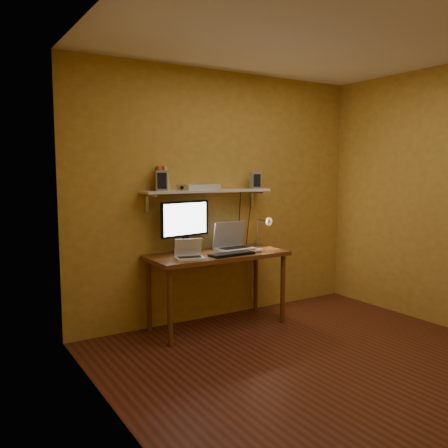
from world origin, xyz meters
TOP-DOWN VIEW (x-y plane):
  - room at (0.00, 0.00)m, footprint 3.44×3.24m
  - desk at (-0.25, 1.28)m, footprint 1.40×0.60m
  - wall_shelf at (-0.25, 1.47)m, footprint 1.40×0.25m
  - monitor at (-0.51, 1.47)m, footprint 0.57×0.29m
  - laptop at (0.01, 1.42)m, footprint 0.40×0.31m
  - netbook at (-0.63, 1.17)m, footprint 0.29×0.24m
  - keyboard at (-0.19, 1.11)m, footprint 0.47×0.18m
  - mouse at (0.15, 1.13)m, footprint 0.11×0.08m
  - desk_lamp at (0.41, 1.41)m, footprint 0.09×0.23m
  - speaker_left at (-0.76, 1.47)m, footprint 0.14×0.14m
  - speaker_right at (0.33, 1.46)m, footprint 0.12×0.12m
  - books at (-0.73, 1.50)m, footprint 0.16×0.17m
  - shelf_camera at (-0.58, 1.40)m, footprint 0.10×0.06m
  - router at (-0.31, 1.48)m, footprint 0.37×0.29m

SIDE VIEW (x-z plane):
  - desk at x=-0.25m, z-range 0.29..1.04m
  - keyboard at x=-0.19m, z-range 0.75..0.77m
  - mouse at x=0.15m, z-range 0.75..0.79m
  - netbook at x=-0.63m, z-range 0.71..0.90m
  - laptop at x=0.01m, z-range 0.68..0.97m
  - desk_lamp at x=0.41m, z-range 0.77..1.15m
  - monitor at x=-0.51m, z-range 0.78..1.30m
  - room at x=0.00m, z-range -0.02..2.62m
  - wall_shelf at x=-0.25m, z-range 1.26..1.46m
  - router at x=-0.31m, z-range 1.38..1.43m
  - shelf_camera at x=-0.58m, z-range 1.37..1.43m
  - speaker_right at x=0.33m, z-range 1.38..1.55m
  - speaker_left at x=-0.76m, z-range 1.38..1.57m
  - books at x=-0.73m, z-range 1.37..1.61m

